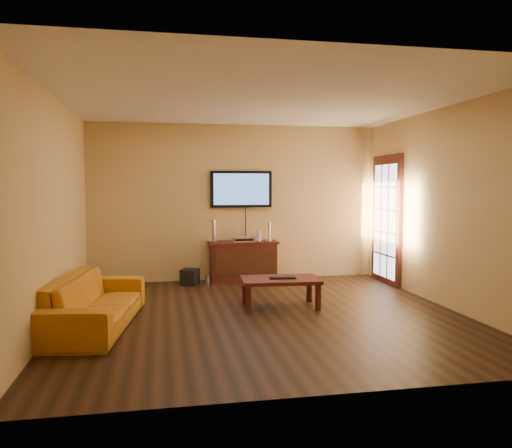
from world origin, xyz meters
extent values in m
plane|color=black|center=(0.00, 0.00, 0.00)|extent=(5.00, 5.00, 0.00)
plane|color=tan|center=(0.00, 2.50, 1.35)|extent=(5.00, 0.00, 5.00)
plane|color=tan|center=(-2.50, 0.00, 1.35)|extent=(0.00, 5.00, 5.00)
plane|color=tan|center=(2.50, 0.00, 1.35)|extent=(0.00, 5.00, 5.00)
plane|color=white|center=(0.00, 0.00, 2.70)|extent=(5.00, 5.00, 0.00)
cube|color=#3D140E|center=(2.46, 1.70, 1.05)|extent=(0.06, 1.02, 2.22)
cube|color=white|center=(2.42, 1.70, 1.05)|extent=(0.01, 0.79, 1.89)
cube|color=#3D140E|center=(0.10, 2.27, 0.33)|extent=(1.12, 0.42, 0.65)
cube|color=black|center=(0.10, 2.06, 0.36)|extent=(1.03, 0.02, 0.39)
cube|color=#3D140E|center=(0.10, 2.27, 0.67)|extent=(1.18, 0.45, 0.04)
cube|color=black|center=(0.10, 2.46, 1.58)|extent=(1.07, 0.07, 0.63)
cube|color=#3E62A1|center=(0.10, 2.42, 1.58)|extent=(0.97, 0.01, 0.54)
cube|color=#3D140E|center=(0.30, 0.35, 0.37)|extent=(1.07, 0.68, 0.05)
cube|color=#3D140E|center=(-0.18, 0.13, 0.17)|extent=(0.06, 0.06, 0.35)
cube|color=#3D140E|center=(0.74, 0.07, 0.17)|extent=(0.06, 0.06, 0.35)
cube|color=#3D140E|center=(-0.15, 0.63, 0.17)|extent=(0.06, 0.06, 0.35)
cube|color=#3D140E|center=(0.77, 0.58, 0.17)|extent=(0.06, 0.06, 0.35)
imported|color=#BC7214|center=(-2.04, -0.17, 0.40)|extent=(0.87, 2.11, 0.80)
cylinder|color=silver|center=(-0.40, 2.31, 0.70)|extent=(0.10, 0.10, 0.02)
cylinder|color=silver|center=(-0.40, 2.31, 0.89)|extent=(0.06, 0.06, 0.36)
cylinder|color=silver|center=(0.56, 2.25, 0.70)|extent=(0.09, 0.09, 0.01)
cylinder|color=silver|center=(0.56, 2.25, 0.86)|extent=(0.05, 0.05, 0.32)
cube|color=silver|center=(0.09, 2.23, 0.73)|extent=(0.38, 0.29, 0.08)
cube|color=white|center=(0.37, 2.27, 0.79)|extent=(0.08, 0.15, 0.20)
cube|color=black|center=(-0.82, 2.14, 0.13)|extent=(0.35, 0.35, 0.26)
cylinder|color=white|center=(-0.55, 1.87, 0.09)|extent=(0.07, 0.07, 0.18)
sphere|color=white|center=(-0.55, 1.87, 0.19)|extent=(0.04, 0.04, 0.04)
cube|color=black|center=(0.32, 0.31, 0.40)|extent=(0.36, 0.16, 0.02)
cube|color=black|center=(0.32, 0.31, 0.42)|extent=(0.24, 0.11, 0.01)
camera|label=1|loc=(-1.26, -6.12, 1.63)|focal=35.00mm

